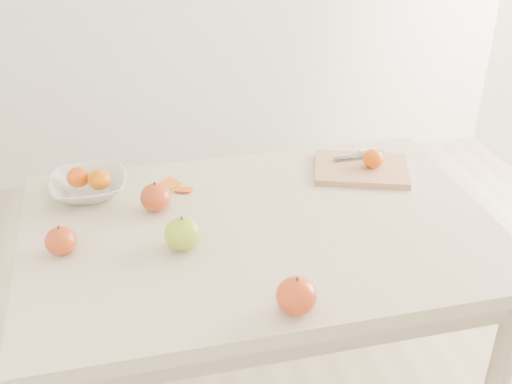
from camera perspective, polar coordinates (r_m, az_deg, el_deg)
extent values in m
cube|color=beige|center=(1.65, 0.40, -3.55)|extent=(1.20, 0.80, 0.04)
cylinder|color=#BCAA8E|center=(2.12, -16.39, -8.75)|extent=(0.06, 0.06, 0.71)
cylinder|color=#BCAA8E|center=(2.29, 11.60, -4.94)|extent=(0.06, 0.06, 0.71)
cube|color=tan|center=(1.91, 9.33, 2.04)|extent=(0.32, 0.27, 0.02)
ellipsoid|color=#C94B07|center=(1.90, 10.37, 2.96)|extent=(0.06, 0.06, 0.05)
imported|color=silver|center=(1.82, -14.64, 0.52)|extent=(0.21, 0.21, 0.05)
ellipsoid|color=#E14A07|center=(1.82, -15.52, 1.27)|extent=(0.06, 0.06, 0.06)
ellipsoid|color=#D76307|center=(1.79, -13.79, 1.11)|extent=(0.06, 0.06, 0.06)
cube|color=#CC5F0E|center=(1.83, -7.74, 0.55)|extent=(0.07, 0.07, 0.01)
cube|color=#C8460E|center=(1.80, -6.44, 0.13)|extent=(0.05, 0.05, 0.01)
cube|color=silver|center=(1.99, 10.18, 3.62)|extent=(0.08, 0.02, 0.01)
cube|color=#3B3E44|center=(1.93, 8.30, 3.06)|extent=(0.10, 0.02, 0.00)
ellipsoid|color=#669914|center=(1.55, -6.54, -3.71)|extent=(0.09, 0.09, 0.08)
ellipsoid|color=maroon|center=(1.71, -8.90, -0.45)|extent=(0.08, 0.08, 0.07)
ellipsoid|color=#920404|center=(1.59, -16.95, -4.18)|extent=(0.08, 0.08, 0.07)
ellipsoid|color=maroon|center=(1.35, 3.62, -9.18)|extent=(0.09, 0.09, 0.08)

